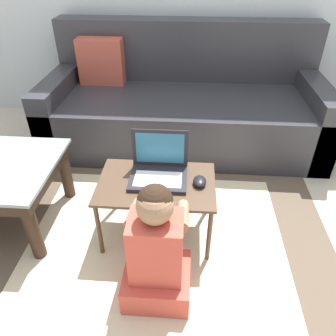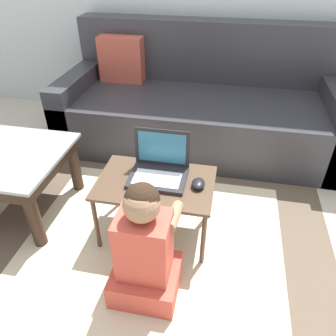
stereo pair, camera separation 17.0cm
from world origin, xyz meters
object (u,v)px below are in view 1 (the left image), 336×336
object	(u,v)px
laptop	(159,171)
computer_mouse	(200,181)
laptop_desk	(156,188)
couch	(183,104)
person_seated	(157,252)

from	to	relation	value
laptop	computer_mouse	distance (m)	0.22
laptop	computer_mouse	xyz separation A→B (m)	(0.22, -0.05, -0.02)
laptop_desk	couch	bearing A→B (deg)	85.09
couch	person_seated	size ratio (longest dim) A/B	3.34
computer_mouse	person_seated	world-z (taller)	person_seated
laptop	person_seated	xyz separation A→B (m)	(0.03, -0.43, -0.13)
couch	laptop_desk	xyz separation A→B (m)	(-0.10, -1.14, 0.03)
computer_mouse	person_seated	size ratio (longest dim) A/B	0.15
couch	computer_mouse	size ratio (longest dim) A/B	22.62
couch	laptop	world-z (taller)	couch
person_seated	laptop	bearing A→B (deg)	94.04
laptop_desk	laptop	size ratio (longest dim) A/B	2.05
couch	laptop	bearing A→B (deg)	-94.69
laptop_desk	person_seated	xyz separation A→B (m)	(0.04, -0.39, -0.05)
laptop_desk	laptop	distance (m)	0.09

